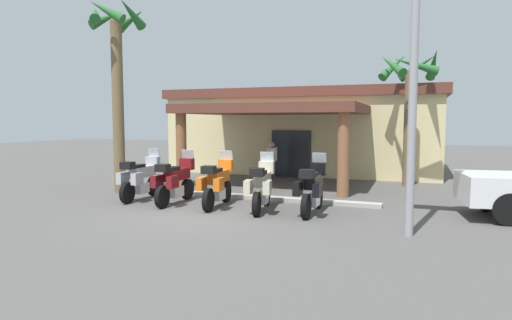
% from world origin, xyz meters
% --- Properties ---
extents(ground_plane, '(80.00, 80.00, 0.00)m').
position_xyz_m(ground_plane, '(0.00, 0.00, 0.00)').
color(ground_plane, '#514F4C').
extents(motel_building, '(13.28, 11.95, 4.05)m').
position_xyz_m(motel_building, '(-0.07, 11.70, 2.07)').
color(motel_building, beige).
rests_on(motel_building, ground_plane).
extents(motorcycle_silver, '(0.73, 2.21, 1.61)m').
position_xyz_m(motorcycle_silver, '(-2.84, 1.30, 0.70)').
color(motorcycle_silver, black).
rests_on(motorcycle_silver, ground_plane).
extents(motorcycle_maroon, '(0.72, 2.21, 1.61)m').
position_xyz_m(motorcycle_maroon, '(-1.42, 1.08, 0.70)').
color(motorcycle_maroon, black).
rests_on(motorcycle_maroon, ground_plane).
extents(motorcycle_orange, '(0.76, 2.21, 1.61)m').
position_xyz_m(motorcycle_orange, '(-0.00, 1.11, 0.70)').
color(motorcycle_orange, black).
rests_on(motorcycle_orange, ground_plane).
extents(motorcycle_cream, '(0.87, 2.20, 1.61)m').
position_xyz_m(motorcycle_cream, '(1.42, 1.05, 0.70)').
color(motorcycle_cream, black).
rests_on(motorcycle_cream, ground_plane).
extents(motorcycle_black, '(0.71, 2.21, 1.61)m').
position_xyz_m(motorcycle_black, '(2.84, 1.20, 0.70)').
color(motorcycle_black, black).
rests_on(motorcycle_black, ground_plane).
extents(pedestrian, '(0.32, 0.46, 1.65)m').
position_xyz_m(pedestrian, '(-0.36, 7.00, 0.95)').
color(pedestrian, '#3F334C').
rests_on(pedestrian, ground_plane).
extents(palm_tree_roadside, '(1.91, 2.00, 6.64)m').
position_xyz_m(palm_tree_roadside, '(-4.41, 2.23, 4.50)').
color(palm_tree_roadside, brown).
rests_on(palm_tree_roadside, ground_plane).
extents(palm_tree_near_portico, '(2.35, 2.43, 5.32)m').
position_xyz_m(palm_tree_near_portico, '(5.02, 7.53, 3.72)').
color(palm_tree_near_portico, brown).
rests_on(palm_tree_near_portico, ground_plane).
extents(curb_strip, '(9.10, 0.36, 0.12)m').
position_xyz_m(curb_strip, '(-0.00, 2.68, 0.06)').
color(curb_strip, '#ADA89E').
rests_on(curb_strip, ground_plane).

